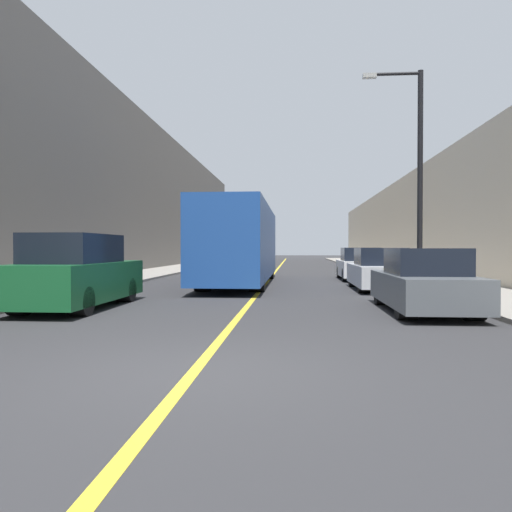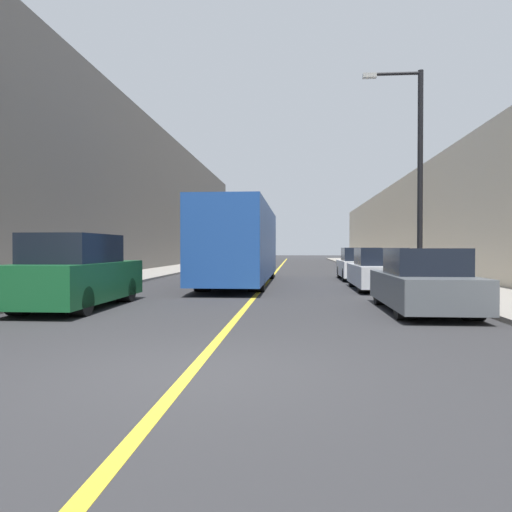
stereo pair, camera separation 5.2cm
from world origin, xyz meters
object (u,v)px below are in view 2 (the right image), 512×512
(car_right_mid, at_px, (379,271))
(street_lamp_right, at_px, (416,166))
(bus, at_px, (241,243))
(car_right_near, at_px, (423,283))
(car_right_far, at_px, (360,265))
(parked_suv_left, at_px, (77,274))

(car_right_mid, relative_size, street_lamp_right, 0.57)
(bus, distance_m, car_right_near, 10.47)
(bus, bearing_deg, car_right_near, -58.85)
(car_right_far, bearing_deg, parked_suv_left, -125.70)
(car_right_far, bearing_deg, street_lamp_right, -76.40)
(bus, xyz_separation_m, car_right_near, (5.39, -8.92, -1.06))
(car_right_mid, bearing_deg, car_right_near, -90.00)
(car_right_near, distance_m, car_right_mid, 6.32)
(bus, xyz_separation_m, street_lamp_right, (6.76, -2.26, 2.85))
(parked_suv_left, bearing_deg, bus, 69.66)
(car_right_mid, relative_size, car_right_far, 1.04)
(car_right_mid, bearing_deg, car_right_far, 89.68)
(car_right_mid, bearing_deg, parked_suv_left, -144.26)
(parked_suv_left, bearing_deg, street_lamp_right, 33.23)
(bus, height_order, car_right_far, bus)
(parked_suv_left, relative_size, car_right_mid, 1.07)
(bus, bearing_deg, car_right_far, 31.10)
(car_right_near, relative_size, street_lamp_right, 0.57)
(parked_suv_left, xyz_separation_m, car_right_near, (8.66, -0.09, -0.19))
(parked_suv_left, height_order, street_lamp_right, street_lamp_right)
(car_right_mid, bearing_deg, street_lamp_right, 13.89)
(parked_suv_left, distance_m, car_right_far, 14.90)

